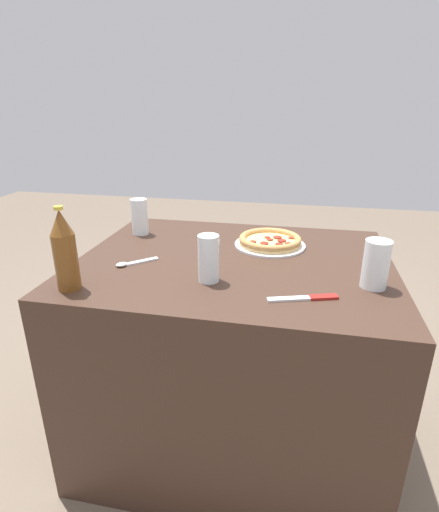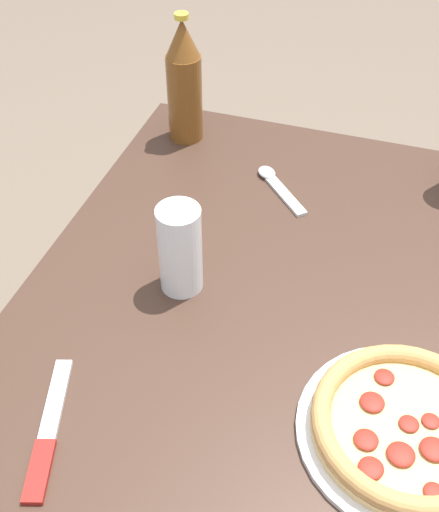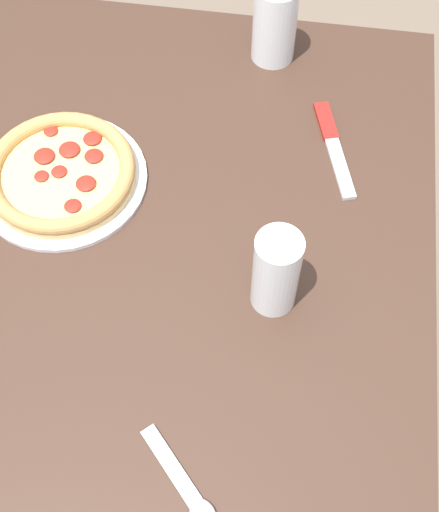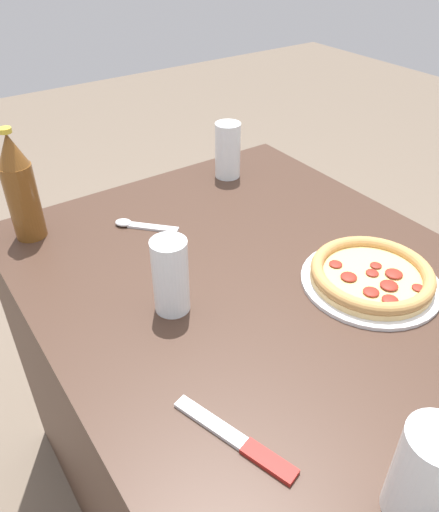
{
  "view_description": "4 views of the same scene",
  "coord_description": "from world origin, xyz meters",
  "px_view_note": "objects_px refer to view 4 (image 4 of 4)",
  "views": [
    {
      "loc": [
        -0.21,
        1.29,
        1.3
      ],
      "look_at": [
        0.03,
        0.13,
        0.84
      ],
      "focal_mm": 28.0,
      "sensor_mm": 36.0,
      "label": 1
    },
    {
      "loc": [
        -0.59,
        -0.08,
        1.49
      ],
      "look_at": [
        0.05,
        0.13,
        0.86
      ],
      "focal_mm": 45.0,
      "sensor_mm": 36.0,
      "label": 2
    },
    {
      "loc": [
        0.54,
        0.19,
        1.69
      ],
      "look_at": [
        0.03,
        0.11,
        0.85
      ],
      "focal_mm": 50.0,
      "sensor_mm": 36.0,
      "label": 3
    },
    {
      "loc": [
        -0.57,
        0.52,
        1.39
      ],
      "look_at": [
        0.05,
        0.08,
        0.85
      ],
      "focal_mm": 35.0,
      "sensor_mm": 36.0,
      "label": 4
    }
  ],
  "objects_px": {
    "glass_red_wine": "(228,152)",
    "knife": "(239,441)",
    "beer_bottle": "(20,188)",
    "glass_orange_juice": "(171,279)",
    "pizza_margherita": "(371,276)",
    "spoon": "(137,225)",
    "glass_mango_juice": "(424,479)"
  },
  "relations": [
    {
      "from": "beer_bottle",
      "to": "spoon",
      "type": "relative_size",
      "value": 1.99
    },
    {
      "from": "glass_red_wine",
      "to": "beer_bottle",
      "type": "height_order",
      "value": "beer_bottle"
    },
    {
      "from": "glass_orange_juice",
      "to": "spoon",
      "type": "relative_size",
      "value": 1.16
    },
    {
      "from": "glass_mango_juice",
      "to": "spoon",
      "type": "bearing_deg",
      "value": -1.36
    },
    {
      "from": "glass_red_wine",
      "to": "beer_bottle",
      "type": "xyz_separation_m",
      "value": [
        0.01,
        0.53,
        0.05
      ]
    },
    {
      "from": "glass_orange_juice",
      "to": "beer_bottle",
      "type": "xyz_separation_m",
      "value": [
        0.39,
        0.14,
        0.05
      ]
    },
    {
      "from": "glass_orange_juice",
      "to": "knife",
      "type": "distance_m",
      "value": 0.31
    },
    {
      "from": "glass_mango_juice",
      "to": "glass_red_wine",
      "type": "height_order",
      "value": "glass_red_wine"
    },
    {
      "from": "glass_mango_juice",
      "to": "glass_orange_juice",
      "type": "distance_m",
      "value": 0.5
    },
    {
      "from": "glass_mango_juice",
      "to": "beer_bottle",
      "type": "height_order",
      "value": "beer_bottle"
    },
    {
      "from": "glass_orange_juice",
      "to": "spoon",
      "type": "height_order",
      "value": "glass_orange_juice"
    },
    {
      "from": "glass_orange_juice",
      "to": "spoon",
      "type": "xyz_separation_m",
      "value": [
        0.29,
        -0.07,
        -0.06
      ]
    },
    {
      "from": "glass_orange_juice",
      "to": "pizza_margherita",
      "type": "bearing_deg",
      "value": -114.22
    },
    {
      "from": "knife",
      "to": "glass_mango_juice",
      "type": "bearing_deg",
      "value": -147.94
    },
    {
      "from": "glass_mango_juice",
      "to": "knife",
      "type": "xyz_separation_m",
      "value": [
        0.2,
        0.12,
        -0.06
      ]
    },
    {
      "from": "glass_red_wine",
      "to": "glass_mango_juice",
      "type": "bearing_deg",
      "value": 158.75
    },
    {
      "from": "pizza_margherita",
      "to": "beer_bottle",
      "type": "bearing_deg",
      "value": 41.74
    },
    {
      "from": "glass_mango_juice",
      "to": "glass_orange_juice",
      "type": "bearing_deg",
      "value": 6.43
    },
    {
      "from": "pizza_margherita",
      "to": "glass_orange_juice",
      "type": "xyz_separation_m",
      "value": [
        0.16,
        0.35,
        0.05
      ]
    },
    {
      "from": "glass_mango_juice",
      "to": "beer_bottle",
      "type": "bearing_deg",
      "value": 12.29
    },
    {
      "from": "glass_mango_juice",
      "to": "knife",
      "type": "bearing_deg",
      "value": 32.06
    },
    {
      "from": "glass_red_wine",
      "to": "knife",
      "type": "height_order",
      "value": "glass_red_wine"
    },
    {
      "from": "knife",
      "to": "spoon",
      "type": "bearing_deg",
      "value": -13.56
    },
    {
      "from": "beer_bottle",
      "to": "glass_orange_juice",
      "type": "bearing_deg",
      "value": -160.71
    },
    {
      "from": "beer_bottle",
      "to": "knife",
      "type": "distance_m",
      "value": 0.7
    },
    {
      "from": "pizza_margherita",
      "to": "knife",
      "type": "distance_m",
      "value": 0.44
    },
    {
      "from": "pizza_margherita",
      "to": "glass_mango_juice",
      "type": "bearing_deg",
      "value": 138.05
    },
    {
      "from": "knife",
      "to": "pizza_margherita",
      "type": "bearing_deg",
      "value": -72.0
    },
    {
      "from": "glass_mango_juice",
      "to": "spoon",
      "type": "relative_size",
      "value": 1.16
    },
    {
      "from": "glass_mango_juice",
      "to": "beer_bottle",
      "type": "relative_size",
      "value": 0.58
    },
    {
      "from": "glass_red_wine",
      "to": "knife",
      "type": "relative_size",
      "value": 0.74
    },
    {
      "from": "beer_bottle",
      "to": "knife",
      "type": "bearing_deg",
      "value": -174.2
    }
  ]
}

